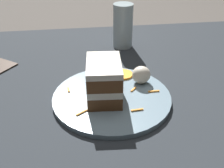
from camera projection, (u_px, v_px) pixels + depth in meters
ground_plane at (111, 103)px, 0.63m from camera, size 6.00×6.00×0.00m
dining_table at (111, 99)px, 0.63m from camera, size 1.28×0.95×0.02m
plate at (112, 97)px, 0.60m from camera, size 0.27×0.27×0.01m
cake_slice at (104, 80)px, 0.57m from camera, size 0.08×0.12×0.09m
cream_dollop at (141, 75)px, 0.63m from camera, size 0.05×0.04×0.04m
orange_garnish at (123, 74)px, 0.67m from camera, size 0.05×0.05×0.01m
carrot_shreds_scatter at (117, 99)px, 0.58m from camera, size 0.21×0.11×0.00m
drinking_glass at (123, 29)px, 0.83m from camera, size 0.06×0.06×0.14m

